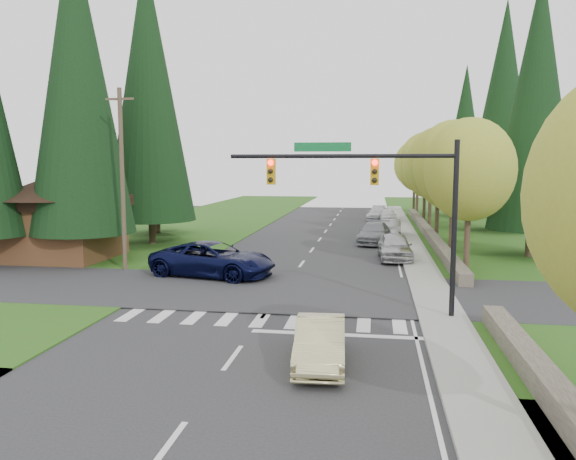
% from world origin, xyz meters
% --- Properties ---
extents(ground, '(120.00, 120.00, 0.00)m').
position_xyz_m(ground, '(0.00, 0.00, 0.00)').
color(ground, '#28282B').
rests_on(ground, ground).
extents(grass_east, '(14.00, 110.00, 0.06)m').
position_xyz_m(grass_east, '(13.00, 20.00, 0.03)').
color(grass_east, '#375717').
rests_on(grass_east, ground).
extents(grass_west, '(14.00, 110.00, 0.06)m').
position_xyz_m(grass_west, '(-13.00, 20.00, 0.03)').
color(grass_west, '#375717').
rests_on(grass_west, ground).
extents(cross_street, '(120.00, 8.00, 0.10)m').
position_xyz_m(cross_street, '(0.00, 8.00, 0.00)').
color(cross_street, '#28282B').
rests_on(cross_street, ground).
extents(sidewalk_east, '(1.80, 80.00, 0.13)m').
position_xyz_m(sidewalk_east, '(6.90, 22.00, 0.07)').
color(sidewalk_east, gray).
rests_on(sidewalk_east, ground).
extents(curb_east, '(0.20, 80.00, 0.13)m').
position_xyz_m(curb_east, '(6.05, 22.00, 0.07)').
color(curb_east, gray).
rests_on(curb_east, ground).
extents(stone_wall_south, '(0.70, 14.00, 0.70)m').
position_xyz_m(stone_wall_south, '(8.60, -3.00, 0.35)').
color(stone_wall_south, '#4C4438').
rests_on(stone_wall_south, ground).
extents(stone_wall_north, '(0.70, 40.00, 0.70)m').
position_xyz_m(stone_wall_north, '(8.60, 30.00, 0.35)').
color(stone_wall_north, '#4C4438').
rests_on(stone_wall_north, ground).
extents(traffic_signal, '(8.70, 0.37, 6.80)m').
position_xyz_m(traffic_signal, '(4.37, 4.50, 4.98)').
color(traffic_signal, black).
rests_on(traffic_signal, ground).
extents(brown_building, '(8.40, 8.40, 5.40)m').
position_xyz_m(brown_building, '(-15.00, 15.00, 3.14)').
color(brown_building, '#4C2D19').
rests_on(brown_building, ground).
extents(utility_pole, '(1.60, 0.24, 10.00)m').
position_xyz_m(utility_pole, '(-9.50, 12.00, 5.14)').
color(utility_pole, '#473828').
rests_on(utility_pole, ground).
extents(decid_tree_0, '(4.80, 4.80, 8.37)m').
position_xyz_m(decid_tree_0, '(9.20, 14.00, 5.60)').
color(decid_tree_0, '#38281C').
rests_on(decid_tree_0, ground).
extents(decid_tree_1, '(5.20, 5.20, 8.80)m').
position_xyz_m(decid_tree_1, '(9.30, 21.00, 5.80)').
color(decid_tree_1, '#38281C').
rests_on(decid_tree_1, ground).
extents(decid_tree_2, '(5.00, 5.00, 8.82)m').
position_xyz_m(decid_tree_2, '(9.10, 28.00, 5.93)').
color(decid_tree_2, '#38281C').
rests_on(decid_tree_2, ground).
extents(decid_tree_3, '(5.00, 5.00, 8.55)m').
position_xyz_m(decid_tree_3, '(9.20, 35.00, 5.66)').
color(decid_tree_3, '#38281C').
rests_on(decid_tree_3, ground).
extents(decid_tree_4, '(5.40, 5.40, 9.18)m').
position_xyz_m(decid_tree_4, '(9.30, 42.00, 6.06)').
color(decid_tree_4, '#38281C').
rests_on(decid_tree_4, ground).
extents(decid_tree_5, '(4.80, 4.80, 8.30)m').
position_xyz_m(decid_tree_5, '(9.10, 49.00, 5.53)').
color(decid_tree_5, '#38281C').
rests_on(decid_tree_5, ground).
extents(decid_tree_6, '(5.20, 5.20, 8.86)m').
position_xyz_m(decid_tree_6, '(9.20, 56.00, 5.86)').
color(decid_tree_6, '#38281C').
rests_on(decid_tree_6, ground).
extents(conifer_w_a, '(6.12, 6.12, 19.80)m').
position_xyz_m(conifer_w_a, '(-13.00, 14.00, 10.79)').
color(conifer_w_a, '#38281C').
rests_on(conifer_w_a, ground).
extents(conifer_w_b, '(5.44, 5.44, 17.80)m').
position_xyz_m(conifer_w_b, '(-16.00, 18.00, 9.79)').
color(conifer_w_b, '#38281C').
rests_on(conifer_w_b, ground).
extents(conifer_w_c, '(6.46, 6.46, 20.80)m').
position_xyz_m(conifer_w_c, '(-12.00, 22.00, 11.29)').
color(conifer_w_c, '#38281C').
rests_on(conifer_w_c, ground).
extents(conifer_w_e, '(5.78, 5.78, 18.80)m').
position_xyz_m(conifer_w_e, '(-14.00, 28.00, 10.29)').
color(conifer_w_e, '#38281C').
rests_on(conifer_w_e, ground).
extents(conifer_e_a, '(5.44, 5.44, 17.80)m').
position_xyz_m(conifer_e_a, '(14.00, 20.00, 9.79)').
color(conifer_e_a, '#38281C').
rests_on(conifer_e_a, ground).
extents(conifer_e_b, '(6.12, 6.12, 19.80)m').
position_xyz_m(conifer_e_b, '(15.00, 34.00, 10.79)').
color(conifer_e_b, '#38281C').
rests_on(conifer_e_b, ground).
extents(conifer_e_c, '(5.10, 5.10, 16.80)m').
position_xyz_m(conifer_e_c, '(14.00, 48.00, 9.29)').
color(conifer_e_c, '#38281C').
rests_on(conifer_e_c, ground).
extents(sedan_champagne, '(1.69, 4.19, 1.35)m').
position_xyz_m(sedan_champagne, '(2.70, -1.19, 0.68)').
color(sedan_champagne, beige).
rests_on(sedan_champagne, ground).
extents(suv_navy, '(7.12, 4.44, 1.84)m').
position_xyz_m(suv_navy, '(-4.11, 11.00, 0.92)').
color(suv_navy, black).
rests_on(suv_navy, ground).
extents(parked_car_a, '(2.19, 4.95, 1.65)m').
position_xyz_m(parked_car_a, '(5.52, 17.76, 0.83)').
color(parked_car_a, '#B1B1B6').
rests_on(parked_car_a, ground).
extents(parked_car_b, '(2.73, 5.55, 1.55)m').
position_xyz_m(parked_car_b, '(4.25, 24.99, 0.78)').
color(parked_car_b, gray).
rests_on(parked_car_b, ground).
extents(parked_car_c, '(1.59, 4.33, 1.42)m').
position_xyz_m(parked_car_c, '(5.60, 29.01, 0.71)').
color(parked_car_c, '#9D9DA1').
rests_on(parked_car_c, ground).
extents(parked_car_d, '(1.91, 4.27, 1.43)m').
position_xyz_m(parked_car_d, '(5.60, 40.40, 0.71)').
color(parked_car_d, white).
rests_on(parked_car_d, ground).
extents(parked_car_e, '(2.58, 5.17, 1.44)m').
position_xyz_m(parked_car_e, '(4.63, 43.00, 0.72)').
color(parked_car_e, silver).
rests_on(parked_car_e, ground).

